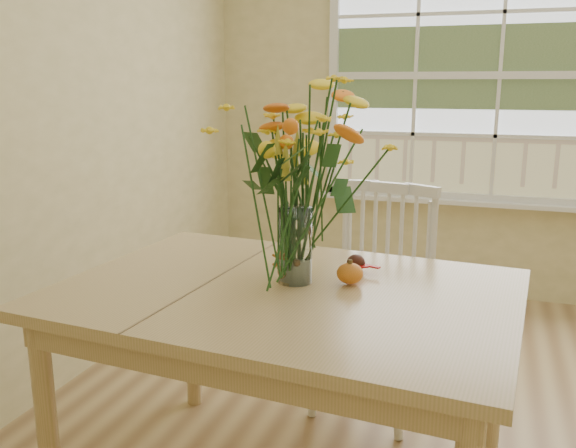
% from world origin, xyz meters
% --- Properties ---
extents(wall_back, '(4.00, 0.02, 2.70)m').
position_xyz_m(wall_back, '(0.00, 2.25, 1.35)').
color(wall_back, '#CFC384').
rests_on(wall_back, floor).
extents(wall_left, '(0.02, 4.50, 2.70)m').
position_xyz_m(wall_left, '(-2.00, 0.00, 1.35)').
color(wall_left, '#CFC384').
rests_on(wall_left, floor).
extents(window, '(2.42, 0.12, 1.74)m').
position_xyz_m(window, '(0.00, 2.21, 1.53)').
color(window, silver).
rests_on(window, wall_back).
extents(dining_table, '(1.61, 1.21, 0.82)m').
position_xyz_m(dining_table, '(-0.65, -0.28, 0.73)').
color(dining_table, tan).
rests_on(dining_table, floor).
extents(windsor_chair, '(0.55, 0.53, 1.03)m').
position_xyz_m(windsor_chair, '(-0.47, 0.53, 0.57)').
color(windsor_chair, white).
rests_on(windsor_chair, floor).
extents(flower_vase, '(0.56, 0.56, 0.67)m').
position_xyz_m(flower_vase, '(-0.64, -0.21, 1.22)').
color(flower_vase, white).
rests_on(flower_vase, dining_table).
extents(pumpkin, '(0.09, 0.09, 0.07)m').
position_xyz_m(pumpkin, '(-0.45, -0.18, 0.86)').
color(pumpkin, orange).
rests_on(pumpkin, dining_table).
extents(turkey_figurine, '(0.09, 0.07, 0.11)m').
position_xyz_m(turkey_figurine, '(-0.65, -0.23, 0.86)').
color(turkey_figurine, '#CCB78C').
rests_on(turkey_figurine, dining_table).
extents(dark_gourd, '(0.12, 0.07, 0.06)m').
position_xyz_m(dark_gourd, '(-0.46, -0.02, 0.85)').
color(dark_gourd, '#38160F').
rests_on(dark_gourd, dining_table).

